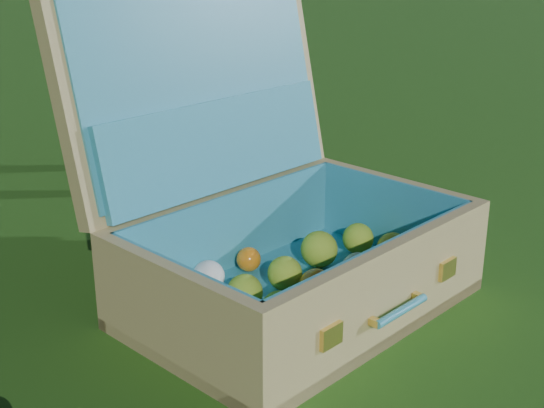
{
  "coord_description": "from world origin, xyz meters",
  "views": [
    {
      "loc": [
        -0.91,
        -0.99,
        0.75
      ],
      "look_at": [
        0.04,
        0.15,
        0.21
      ],
      "focal_mm": 50.0,
      "sensor_mm": 36.0,
      "label": 1
    }
  ],
  "objects": [
    {
      "name": "ground",
      "position": [
        0.0,
        0.0,
        0.0
      ],
      "size": [
        60.0,
        60.0,
        0.0
      ],
      "primitive_type": "plane",
      "color": "#215114",
      "rests_on": "ground"
    },
    {
      "name": "suitcase",
      "position": [
        0.03,
        0.15,
        0.19
      ],
      "size": [
        0.75,
        0.67,
        0.65
      ],
      "rotation": [
        0.0,
        0.0,
        0.11
      ],
      "color": "tan",
      "rests_on": "ground"
    }
  ]
}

